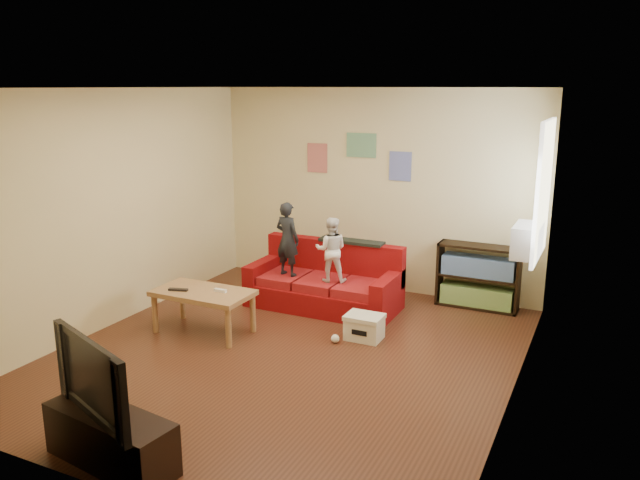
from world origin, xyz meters
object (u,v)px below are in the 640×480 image
at_px(coffee_table, 203,297).
at_px(tv_stand, 111,439).
at_px(sofa, 326,285).
at_px(child_a, 287,239).
at_px(bookshelf, 478,280).
at_px(child_b, 331,250).
at_px(television, 105,375).
at_px(file_box, 364,327).

height_order(coffee_table, tv_stand, coffee_table).
height_order(sofa, child_a, child_a).
distance_m(bookshelf, tv_stand, 4.86).
relative_size(child_b, coffee_table, 0.73).
distance_m(coffee_table, television, 2.56).
bearing_deg(coffee_table, child_b, 50.30).
xyz_separation_m(coffee_table, file_box, (1.71, 0.60, -0.28)).
bearing_deg(bookshelf, sofa, -155.95).
bearing_deg(coffee_table, bookshelf, 39.68).
xyz_separation_m(sofa, television, (0.03, -3.77, 0.44)).
xyz_separation_m(coffee_table, tv_stand, (0.89, -2.39, -0.22)).
relative_size(bookshelf, file_box, 2.48).
relative_size(sofa, file_box, 4.62).
bearing_deg(file_box, television, -105.27).
bearing_deg(tv_stand, child_a, 105.39).
xyz_separation_m(child_a, tv_stand, (0.48, -3.61, -0.66)).
xyz_separation_m(bookshelf, file_box, (-0.90, -1.57, -0.22)).
xyz_separation_m(child_b, television, (-0.12, -3.61, -0.08)).
relative_size(coffee_table, tv_stand, 1.01).
distance_m(sofa, child_a, 0.76).
relative_size(child_b, tv_stand, 0.73).
distance_m(sofa, tv_stand, 3.77).
relative_size(child_a, tv_stand, 0.86).
distance_m(child_a, file_box, 1.61).
bearing_deg(coffee_table, sofa, 57.98).
bearing_deg(sofa, television, -89.60).
bearing_deg(television, tv_stand, -158.89).
relative_size(bookshelf, television, 0.95).
xyz_separation_m(child_a, child_b, (0.60, 0.00, -0.07)).
distance_m(child_a, television, 3.64).
distance_m(child_a, bookshelf, 2.44).
bearing_deg(coffee_table, tv_stand, -69.48).
height_order(file_box, tv_stand, tv_stand).
bearing_deg(child_b, sofa, -68.45).
relative_size(child_b, bookshelf, 0.79).
bearing_deg(tv_stand, file_box, 82.58).
height_order(child_a, child_b, child_a).
xyz_separation_m(sofa, bookshelf, (1.74, 0.78, 0.08)).
relative_size(coffee_table, television, 1.03).
xyz_separation_m(sofa, file_box, (0.84, -0.79, -0.13)).
distance_m(coffee_table, file_box, 1.83).
bearing_deg(coffee_table, television, -69.48).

